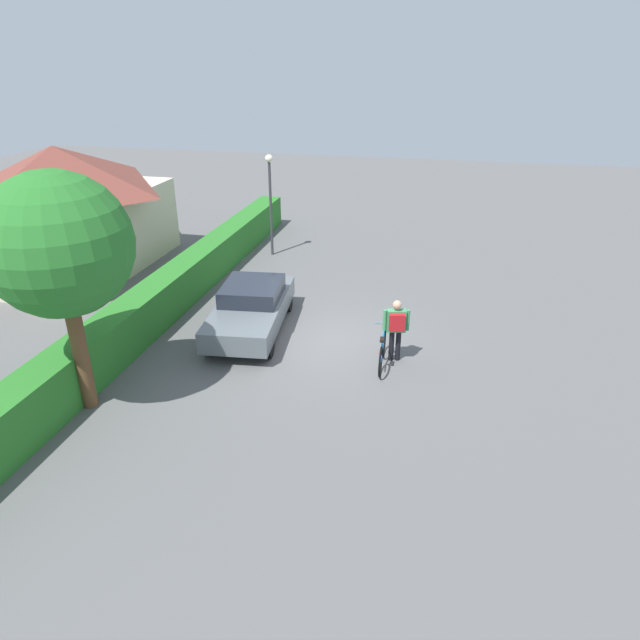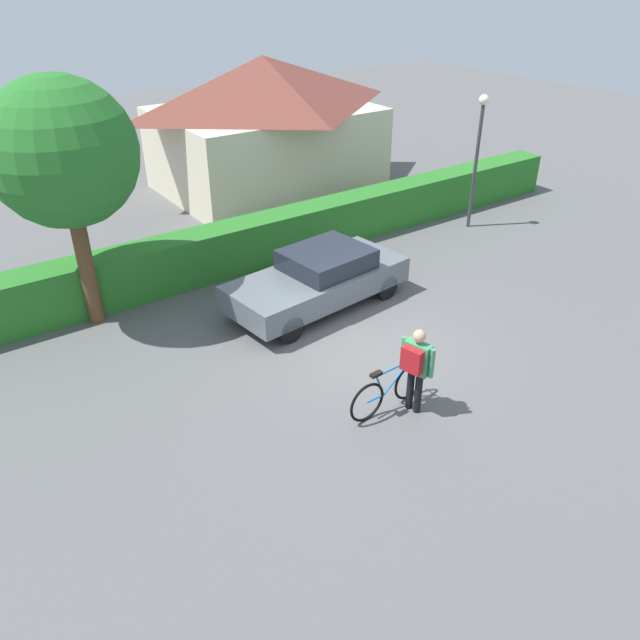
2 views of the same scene
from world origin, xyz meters
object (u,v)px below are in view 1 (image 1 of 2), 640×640
(bicycle, at_px, (382,351))
(tree_kerbside, at_px, (59,246))
(person_rider, at_px, (396,325))
(parked_car_near, at_px, (251,307))
(street_lamp, at_px, (270,190))

(bicycle, distance_m, tree_kerbside, 7.65)
(person_rider, bearing_deg, parked_car_near, 77.86)
(tree_kerbside, bearing_deg, person_rider, -60.83)
(bicycle, relative_size, tree_kerbside, 0.34)
(parked_car_near, bearing_deg, person_rider, -102.14)
(parked_car_near, bearing_deg, tree_kerbside, 153.09)
(parked_car_near, bearing_deg, street_lamp, 12.39)
(person_rider, xyz_separation_m, tree_kerbside, (-3.56, 6.38, 2.70))
(bicycle, distance_m, street_lamp, 9.52)
(person_rider, xyz_separation_m, street_lamp, (7.34, 5.54, 1.49))
(street_lamp, relative_size, tree_kerbside, 0.73)
(parked_car_near, distance_m, bicycle, 4.04)
(parked_car_near, distance_m, tree_kerbside, 5.83)
(person_rider, height_order, street_lamp, street_lamp)
(bicycle, bearing_deg, street_lamp, 34.52)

